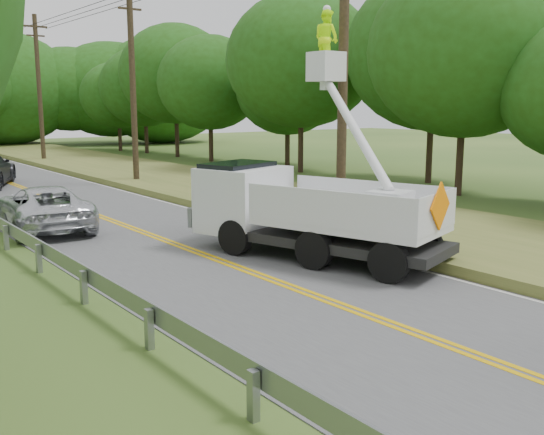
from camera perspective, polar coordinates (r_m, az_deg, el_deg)
ground at (r=10.60m, az=20.56°, el=-12.77°), size 140.00×140.00×0.00m
road at (r=21.20m, az=-13.19°, el=-0.84°), size 7.20×96.00×0.03m
utility_poles at (r=25.83m, az=-6.12°, el=13.08°), size 1.60×43.30×10.00m
tall_grass_verge at (r=24.86m, az=1.88°, el=1.40°), size 7.00×96.00×0.30m
treeline_right at (r=37.77m, az=2.01°, el=13.25°), size 11.39×51.22×10.59m
bucket_truck at (r=16.94m, az=1.67°, el=1.91°), size 4.58×7.25×6.76m
suv_silver at (r=21.41m, az=-20.27°, el=0.87°), size 2.96×5.40×1.43m
yard_sign at (r=17.92m, az=14.20°, el=-1.31°), size 0.49×0.07×0.71m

